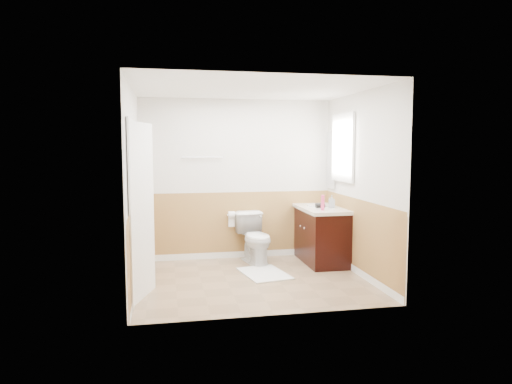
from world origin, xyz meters
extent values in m
plane|color=#8C7051|center=(0.00, 0.00, 0.00)|extent=(3.00, 3.00, 0.00)
plane|color=white|center=(0.00, 0.00, 2.50)|extent=(3.00, 3.00, 0.00)
plane|color=silver|center=(0.00, 1.30, 1.25)|extent=(3.00, 0.00, 3.00)
plane|color=silver|center=(0.00, -1.30, 1.25)|extent=(3.00, 0.00, 3.00)
plane|color=silver|center=(-1.50, 0.00, 1.25)|extent=(0.00, 3.00, 3.00)
plane|color=silver|center=(1.50, 0.00, 1.25)|extent=(0.00, 3.00, 3.00)
plane|color=#A67F42|center=(0.00, 1.29, 0.50)|extent=(3.00, 0.00, 3.00)
plane|color=#A67F42|center=(0.00, -1.29, 0.50)|extent=(3.00, 0.00, 3.00)
plane|color=#A67F42|center=(-1.49, 0.00, 0.50)|extent=(0.00, 2.60, 2.60)
plane|color=#A67F42|center=(1.49, 0.00, 0.50)|extent=(0.00, 2.60, 2.60)
imported|color=white|center=(0.22, 0.89, 0.38)|extent=(0.56, 0.81, 0.76)
cube|color=white|center=(0.22, 0.25, 0.01)|extent=(0.69, 0.89, 0.02)
cube|color=black|center=(1.21, 0.75, 0.40)|extent=(0.55, 1.10, 0.80)
sphere|color=silver|center=(0.91, 0.65, 0.55)|extent=(0.03, 0.03, 0.03)
sphere|color=#B6B7BD|center=(0.91, 0.85, 0.55)|extent=(0.03, 0.03, 0.03)
cube|color=silver|center=(1.20, 0.75, 0.83)|extent=(0.60, 1.15, 0.05)
cylinder|color=white|center=(1.21, 0.90, 0.86)|extent=(0.36, 0.36, 0.02)
cylinder|color=silver|center=(1.39, 0.90, 0.92)|extent=(0.02, 0.02, 0.14)
cylinder|color=#D9386A|center=(1.11, 0.42, 0.96)|extent=(0.05, 0.05, 0.22)
imported|color=#909AA2|center=(1.33, 0.64, 0.95)|extent=(0.11, 0.11, 0.19)
cylinder|color=black|center=(1.16, 0.68, 0.89)|extent=(0.14, 0.07, 0.07)
cylinder|color=black|center=(1.13, 0.70, 0.86)|extent=(0.03, 0.03, 0.07)
cube|color=silver|center=(1.48, 1.10, 1.55)|extent=(0.02, 0.35, 0.90)
cube|color=white|center=(1.47, 0.59, 1.75)|extent=(0.04, 0.80, 1.00)
cube|color=white|center=(1.49, 0.59, 1.75)|extent=(0.01, 0.70, 0.90)
cube|color=white|center=(-1.40, -0.45, 1.02)|extent=(0.29, 0.78, 2.04)
cube|color=white|center=(-1.48, -0.45, 1.03)|extent=(0.02, 0.92, 2.10)
sphere|color=silver|center=(-1.34, -0.12, 0.95)|extent=(0.06, 0.06, 0.06)
cylinder|color=silver|center=(-0.55, 1.25, 1.60)|extent=(0.62, 0.02, 0.02)
cylinder|color=silver|center=(-0.10, 1.23, 0.70)|extent=(0.14, 0.02, 0.02)
cylinder|color=white|center=(-0.10, 1.23, 0.70)|extent=(0.10, 0.11, 0.11)
cube|color=white|center=(-0.10, 1.23, 0.59)|extent=(0.10, 0.01, 0.16)
camera|label=1|loc=(-1.10, -5.88, 1.76)|focal=32.44mm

